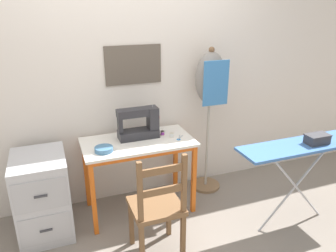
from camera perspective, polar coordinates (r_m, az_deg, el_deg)
ground_plane at (r=3.23m, az=-3.44°, el=-16.64°), size 14.00×14.00×0.00m
wall_back at (r=3.24m, az=-7.23°, el=8.38°), size 10.00×0.07×2.55m
sewing_table at (r=3.11m, az=-5.14°, el=-4.36°), size 1.04×0.55×0.74m
sewing_machine at (r=3.11m, az=-4.83°, el=0.36°), size 0.40×0.16×0.32m
fabric_bowl at (r=2.91m, az=-11.11°, el=-3.97°), size 0.16×0.16×0.04m
scissors at (r=3.12m, az=1.97°, el=-2.17°), size 0.10×0.12×0.01m
thread_spool_near_machine at (r=3.20m, az=-0.97°, el=-1.24°), size 0.04×0.04×0.04m
thread_spool_mid_table at (r=3.15m, az=0.64°, el=-1.59°), size 0.04×0.04×0.04m
wooden_chair at (r=2.66m, az=-1.89°, el=-14.02°), size 0.40×0.38×0.94m
filing_cabinet at (r=3.14m, az=-20.96°, el=-11.18°), size 0.45×0.58×0.74m
dress_form at (r=3.36m, az=7.33°, el=6.64°), size 0.32×0.32×1.56m
ironing_board at (r=3.07m, az=22.23°, el=-3.75°), size 1.17×0.31×0.82m
storage_box at (r=3.10m, az=24.54°, el=-2.06°), size 0.21×0.12×0.08m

